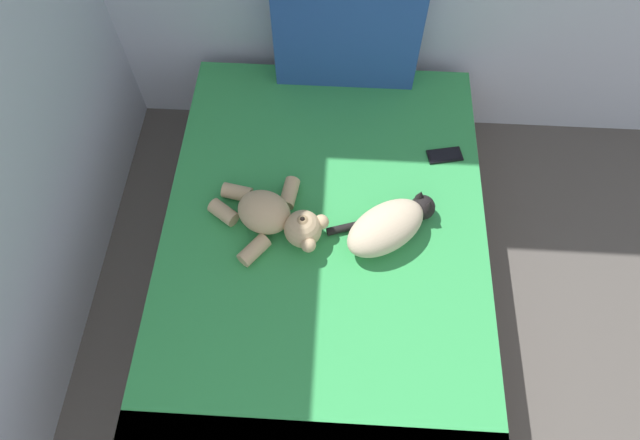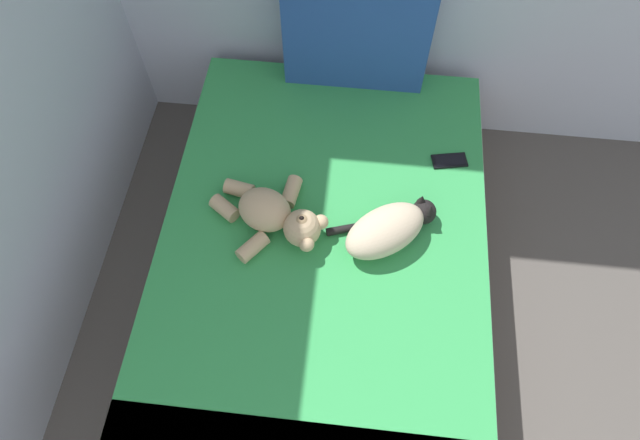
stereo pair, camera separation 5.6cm
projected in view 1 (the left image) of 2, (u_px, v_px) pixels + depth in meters
bed at (323, 268)px, 2.34m from camera, size 1.35×1.99×0.47m
patterned_cushion at (347, 31)px, 2.36m from camera, size 0.63×0.14×0.54m
cat at (389, 226)px, 2.10m from camera, size 0.43×0.36×0.15m
teddy_bear at (275, 218)px, 2.12m from camera, size 0.49×0.41×0.16m
cell_phone at (445, 155)px, 2.35m from camera, size 0.16×0.10×0.01m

